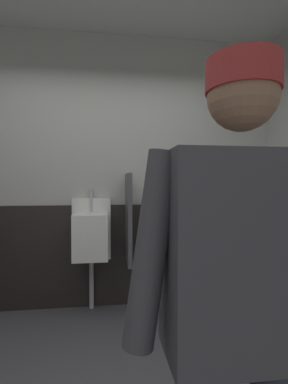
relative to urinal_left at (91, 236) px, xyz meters
name	(u,v)px	position (x,y,z in m)	size (l,w,h in m)	color
wall_back	(104,170)	(0.13, 0.22, 0.67)	(4.32, 0.12, 2.89)	#B2B2AD
wainscot_band_back	(104,255)	(0.13, 0.14, -0.24)	(3.72, 0.03, 1.07)	black
urinal_left	(91,236)	(0.00, 0.00, 0.00)	(0.40, 0.34, 1.24)	white
urinal_middle	(164,234)	(0.75, 0.00, 0.00)	(0.40, 0.34, 1.24)	white
privacy_divider_panel	(128,219)	(0.38, -0.07, 0.17)	(0.04, 0.40, 0.90)	#4C4C51
person	(242,297)	(0.54, -2.09, 0.18)	(0.66, 0.60, 1.64)	#2D3342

